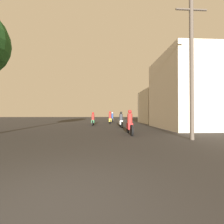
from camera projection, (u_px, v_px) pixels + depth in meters
ground_plane at (45, 221)px, 1.81m from camera, size 120.00×120.00×0.00m
motorcycle_red at (130, 124)px, 9.50m from camera, size 0.60×2.08×1.56m
motorcycle_white at (121, 121)px, 14.37m from camera, size 0.60×2.06×1.51m
motorcycle_green at (93, 120)px, 16.69m from camera, size 0.60×1.99×1.48m
motorcycle_yellow at (110, 119)px, 19.33m from camera, size 0.60×2.03×1.64m
motorcycle_black at (112, 118)px, 23.12m from camera, size 0.60×1.88×1.57m
building_right_near at (191, 93)px, 13.59m from camera, size 5.77×6.56×6.48m
building_right_far at (158, 107)px, 20.62m from camera, size 4.43×5.41×4.47m
utility_pole_near at (192, 66)px, 7.52m from camera, size 1.60×0.20×7.08m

